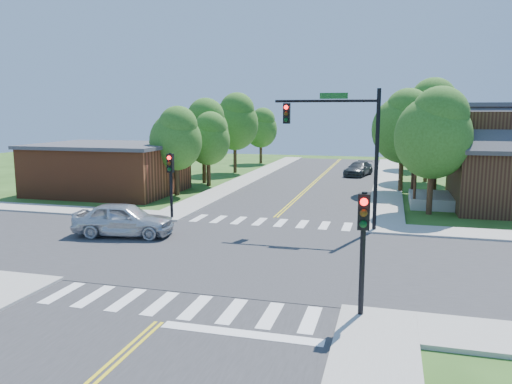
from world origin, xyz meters
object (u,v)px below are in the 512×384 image
(signal_pole_nw, at_px, (171,173))
(car_silver, at_px, (124,220))
(signal_mast_ne, at_px, (343,136))
(signal_pole_se, at_px, (363,231))
(car_dgrey, at_px, (359,169))

(signal_pole_nw, bearing_deg, car_silver, -98.46)
(signal_mast_ne, xyz_separation_m, signal_pole_se, (1.69, -11.21, -2.19))
(signal_mast_ne, distance_m, signal_pole_se, 11.55)
(signal_mast_ne, distance_m, signal_pole_nw, 9.76)
(signal_mast_ne, height_order, car_silver, signal_mast_ne)
(signal_pole_nw, height_order, car_dgrey, signal_pole_nw)
(signal_pole_se, height_order, car_silver, signal_pole_se)
(signal_mast_ne, height_order, car_dgrey, signal_mast_ne)
(signal_pole_se, bearing_deg, car_silver, 149.28)
(signal_pole_se, distance_m, car_silver, 13.87)
(car_silver, bearing_deg, signal_mast_ne, -76.03)
(signal_pole_nw, bearing_deg, signal_mast_ne, 0.07)
(signal_pole_nw, height_order, car_silver, signal_pole_nw)
(signal_pole_nw, distance_m, car_silver, 4.60)
(signal_mast_ne, bearing_deg, signal_pole_nw, -179.93)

